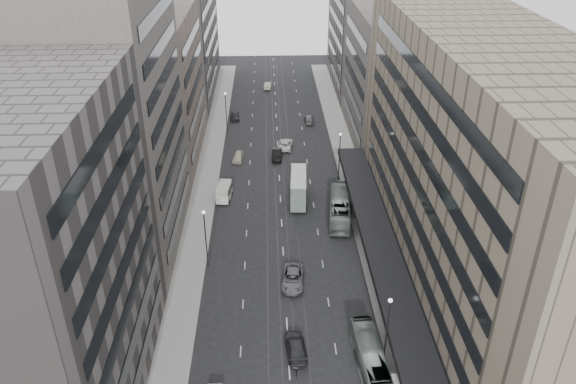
{
  "coord_description": "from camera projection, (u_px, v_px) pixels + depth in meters",
  "views": [
    {
      "loc": [
        -1.65,
        -46.3,
        43.27
      ],
      "look_at": [
        0.8,
        19.04,
        6.75
      ],
      "focal_mm": 35.0,
      "sensor_mm": 36.0,
      "label": 1
    }
  ],
  "objects": [
    {
      "name": "bus_far",
      "position": [
        340.0,
        207.0,
        81.44
      ],
      "size": [
        4.19,
        12.15,
        3.32
      ],
      "primitive_type": "imported",
      "rotation": [
        0.0,
        0.0,
        3.02
      ],
      "color": "gray",
      "rests_on": "ground"
    },
    {
      "name": "building_right_far",
      "position": [
        369.0,
        27.0,
        126.97
      ],
      "size": [
        15.0,
        32.0,
        28.0
      ],
      "primitive_type": "cube",
      "color": "#5E5855",
      "rests_on": "ground"
    },
    {
      "name": "sedan_8",
      "position": [
        235.0,
        116.0,
        115.26
      ],
      "size": [
        1.99,
        4.39,
        1.46
      ],
      "primitive_type": "imported",
      "rotation": [
        0.0,
        0.0,
        0.06
      ],
      "color": "black",
      "rests_on": "ground"
    },
    {
      "name": "lamp_left_near",
      "position": [
        205.0,
        232.0,
        69.17
      ],
      "size": [
        0.44,
        0.44,
        8.32
      ],
      "color": "#262628",
      "rests_on": "ground"
    },
    {
      "name": "sidewalk_left",
      "position": [
        208.0,
        174.0,
        93.84
      ],
      "size": [
        4.0,
        125.0,
        0.15
      ],
      "primitive_type": "cube",
      "color": "gray",
      "rests_on": "ground"
    },
    {
      "name": "double_decker",
      "position": [
        298.0,
        187.0,
        85.03
      ],
      "size": [
        2.95,
        8.31,
        4.47
      ],
      "rotation": [
        0.0,
        0.0,
        -0.06
      ],
      "color": "slate",
      "rests_on": "ground"
    },
    {
      "name": "lamp_right_near",
      "position": [
        388.0,
        323.0,
        54.97
      ],
      "size": [
        0.44,
        0.44,
        8.32
      ],
      "color": "#262628",
      "rests_on": "ground"
    },
    {
      "name": "panel_van",
      "position": [
        224.0,
        192.0,
        85.9
      ],
      "size": [
        2.4,
        4.31,
        2.6
      ],
      "rotation": [
        0.0,
        0.0,
        -0.11
      ],
      "color": "silver",
      "rests_on": "ground"
    },
    {
      "name": "sedan_9",
      "position": [
        268.0,
        85.0,
        132.39
      ],
      "size": [
        1.96,
        4.62,
        1.48
      ],
      "primitive_type": "imported",
      "rotation": [
        0.0,
        0.0,
        3.05
      ],
      "color": "#A89F8B",
      "rests_on": "ground"
    },
    {
      "name": "lamp_left_far",
      "position": [
        226.0,
        108.0,
        106.68
      ],
      "size": [
        0.44,
        0.44,
        8.32
      ],
      "color": "#262628",
      "rests_on": "ground"
    },
    {
      "name": "lamp_right_far",
      "position": [
        340.0,
        151.0,
        89.87
      ],
      "size": [
        0.44,
        0.44,
        8.32
      ],
      "color": "#262628",
      "rests_on": "ground"
    },
    {
      "name": "sedan_3",
      "position": [
        296.0,
        347.0,
        58.36
      ],
      "size": [
        2.52,
        5.32,
        1.5
      ],
      "primitive_type": "imported",
      "rotation": [
        0.0,
        0.0,
        3.23
      ],
      "color": "#27272A",
      "rests_on": "ground"
    },
    {
      "name": "department_store",
      "position": [
        478.0,
        173.0,
        61.95
      ],
      "size": [
        19.2,
        60.0,
        30.0
      ],
      "color": "#766956",
      "rests_on": "ground"
    },
    {
      "name": "building_left_b",
      "position": [
        108.0,
        123.0,
        69.14
      ],
      "size": [
        15.0,
        26.0,
        34.0
      ],
      "primitive_type": "cube",
      "color": "#534D48",
      "rests_on": "ground"
    },
    {
      "name": "bus_near",
      "position": [
        371.0,
        359.0,
        55.94
      ],
      "size": [
        2.97,
        10.53,
        2.9
      ],
      "primitive_type": "imported",
      "rotation": [
        0.0,
        0.0,
        3.19
      ],
      "color": "gray",
      "rests_on": "ground"
    },
    {
      "name": "sedan_5",
      "position": [
        277.0,
        154.0,
        98.98
      ],
      "size": [
        1.85,
        4.9,
        1.6
      ],
      "primitive_type": "imported",
      "rotation": [
        0.0,
        0.0,
        -0.03
      ],
      "color": "black",
      "rests_on": "ground"
    },
    {
      "name": "sedan_7",
      "position": [
        309.0,
        119.0,
        113.97
      ],
      "size": [
        2.02,
        4.74,
        1.36
      ],
      "primitive_type": "imported",
      "rotation": [
        0.0,
        0.0,
        3.12
      ],
      "color": "#565659",
      "rests_on": "ground"
    },
    {
      "name": "building_right_mid",
      "position": [
        395.0,
        76.0,
        101.77
      ],
      "size": [
        15.0,
        28.0,
        24.0
      ],
      "primitive_type": "cube",
      "color": "#534D48",
      "rests_on": "ground"
    },
    {
      "name": "sedan_4",
      "position": [
        238.0,
        157.0,
        98.4
      ],
      "size": [
        2.15,
        4.32,
        1.41
      ],
      "primitive_type": "imported",
      "rotation": [
        0.0,
        0.0,
        -0.12
      ],
      "color": "#BCB69B",
      "rests_on": "ground"
    },
    {
      "name": "sedan_6",
      "position": [
        285.0,
        144.0,
        102.94
      ],
      "size": [
        3.15,
        5.62,
        1.48
      ],
      "primitive_type": "imported",
      "rotation": [
        0.0,
        0.0,
        3.01
      ],
      "color": "silver",
      "rests_on": "ground"
    },
    {
      "name": "sidewalk_right",
      "position": [
        350.0,
        172.0,
        94.63
      ],
      "size": [
        4.0,
        125.0,
        0.15
      ],
      "primitive_type": "cube",
      "color": "gray",
      "rests_on": "ground"
    },
    {
      "name": "sedan_2",
      "position": [
        293.0,
        278.0,
        68.31
      ],
      "size": [
        3.18,
        5.92,
        1.58
      ],
      "primitive_type": "imported",
      "rotation": [
        0.0,
        0.0,
        -0.1
      ],
      "color": "slate",
      "rests_on": "ground"
    },
    {
      "name": "building_left_c",
      "position": [
        151.0,
        87.0,
        94.89
      ],
      "size": [
        15.0,
        28.0,
        25.0
      ],
      "primitive_type": "cube",
      "color": "#7B6B60",
      "rests_on": "ground"
    },
    {
      "name": "building_left_a",
      "position": [
        32.0,
        269.0,
        46.56
      ],
      "size": [
        15.0,
        28.0,
        30.0
      ],
      "primitive_type": "cube",
      "color": "#5E5855",
      "rests_on": "ground"
    },
    {
      "name": "building_left_d",
      "position": [
        176.0,
        32.0,
        122.94
      ],
      "size": [
        15.0,
        38.0,
        28.0
      ],
      "primitive_type": "cube",
      "color": "#5E5855",
      "rests_on": "ground"
    },
    {
      "name": "ground",
      "position": [
        287.0,
        330.0,
        61.55
      ],
      "size": [
        220.0,
        220.0,
        0.0
      ],
      "primitive_type": "plane",
      "color": "black",
      "rests_on": "ground"
    }
  ]
}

